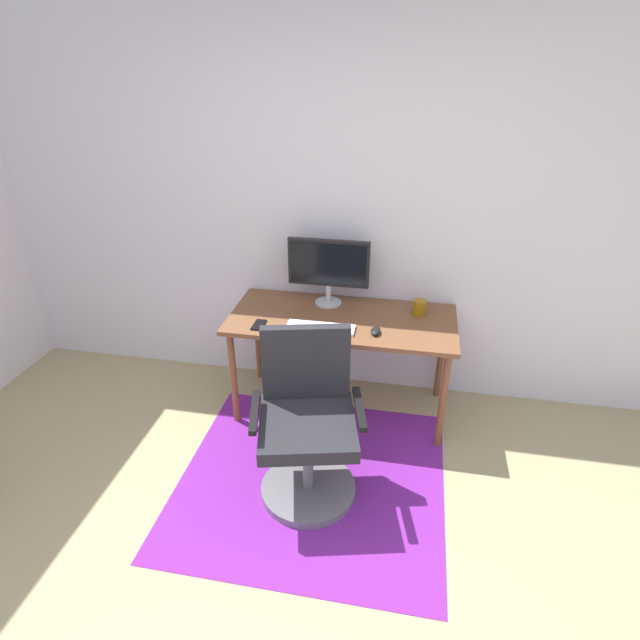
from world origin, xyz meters
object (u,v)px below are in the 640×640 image
Objects in this scene: keyboard at (320,328)px; office_chair at (307,430)px; monitor at (329,266)px; desk at (342,327)px; coffee_cup at (420,307)px; cell_phone at (259,325)px; computer_mouse at (376,331)px.

keyboard is 0.68m from office_chair.
monitor is 1.13m from office_chair.
keyboard is at bearing -87.60° from monitor.
coffee_cup reaches higher than desk.
office_chair is at bearing -121.49° from coffee_cup.
cell_phone is (-0.38, -0.40, -0.27)m from monitor.
keyboard is at bearing -151.57° from coffee_cup.
cell_phone is (-0.99, -0.35, -0.04)m from coffee_cup.
desk is at bearing 143.46° from computer_mouse.
computer_mouse is at bearing 49.56° from office_chair.
computer_mouse is at bearing 1.21° from keyboard.
office_chair is (-0.07, -0.77, -0.24)m from desk.
cell_phone is at bearing -133.01° from monitor.
cell_phone is 0.78m from office_chair.
office_chair is (0.04, -0.59, -0.32)m from keyboard.
keyboard reaches higher than desk.
monitor is at bearing 122.99° from desk.
keyboard is 0.39m from cell_phone.
computer_mouse is at bearing -36.54° from desk.
keyboard is 4.13× the size of computer_mouse.
office_chair reaches higher than keyboard.
monitor is at bearing 134.41° from computer_mouse.
coffee_cup is at bearing 51.05° from computer_mouse.
cell_phone is at bearing -157.39° from desk.
coffee_cup is 1.14m from office_chair.
keyboard is 3.07× the size of cell_phone.
office_chair is (-0.56, -0.92, -0.36)m from coffee_cup.
coffee_cup is (0.60, 0.33, 0.04)m from keyboard.
office_chair reaches higher than cell_phone.
coffee_cup reaches higher than computer_mouse.
keyboard is at bearing -178.79° from computer_mouse.
computer_mouse is 0.75m from office_chair.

